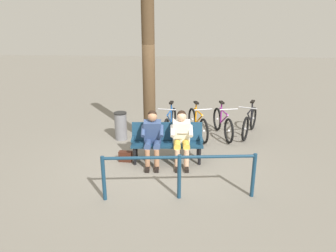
{
  "coord_description": "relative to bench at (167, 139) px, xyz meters",
  "views": [
    {
      "loc": [
        -0.7,
        6.77,
        3.15
      ],
      "look_at": [
        -0.2,
        -0.23,
        0.75
      ],
      "focal_mm": 34.47,
      "sensor_mm": 36.0,
      "label": 1
    }
  ],
  "objects": [
    {
      "name": "person_companion",
      "position": [
        0.31,
        0.19,
        0.16
      ],
      "size": [
        0.51,
        0.79,
        1.2
      ],
      "rotation": [
        0.0,
        0.0,
        0.07
      ],
      "color": "#334772",
      "rests_on": "ground"
    },
    {
      "name": "ground_plane",
      "position": [
        0.2,
        0.01,
        -0.51
      ],
      "size": [
        40.0,
        40.0,
        0.0
      ],
      "primitive_type": "plane",
      "color": "slate"
    },
    {
      "name": "railing_fence",
      "position": [
        -0.34,
        1.63,
        0.07
      ],
      "size": [
        2.74,
        0.37,
        0.85
      ],
      "rotation": [
        0.0,
        0.0,
        0.11
      ],
      "color": "navy",
      "rests_on": "ground"
    },
    {
      "name": "handbag",
      "position": [
        0.94,
        0.15,
        -0.39
      ],
      "size": [
        0.31,
        0.16,
        0.24
      ],
      "primitive_type": "cube",
      "rotation": [
        0.0,
        0.0,
        -0.06
      ],
      "color": "#3F1E14",
      "rests_on": "ground"
    },
    {
      "name": "bench",
      "position": [
        0.0,
        0.0,
        0.0
      ],
      "size": [
        1.63,
        0.59,
        0.87
      ],
      "rotation": [
        0.0,
        0.0,
        0.07
      ],
      "color": "navy",
      "rests_on": "ground"
    },
    {
      "name": "litter_bin",
      "position": [
        1.33,
        -1.23,
        -0.13
      ],
      "size": [
        0.34,
        0.34,
        0.75
      ],
      "color": "slate",
      "rests_on": "ground"
    },
    {
      "name": "bicycle_orange",
      "position": [
        -0.72,
        -1.59,
        -0.15
      ],
      "size": [
        0.63,
        1.62,
        0.94
      ],
      "rotation": [
        0.0,
        0.0,
        1.87
      ],
      "color": "black",
      "rests_on": "ground"
    },
    {
      "name": "bicycle_red",
      "position": [
        -1.41,
        -1.67,
        -0.15
      ],
      "size": [
        0.54,
        1.65,
        0.94
      ],
      "rotation": [
        0.0,
        0.0,
        1.8
      ],
      "color": "black",
      "rests_on": "ground"
    },
    {
      "name": "tree_trunk",
      "position": [
        0.54,
        -1.19,
        1.48
      ],
      "size": [
        0.32,
        0.32,
        3.97
      ],
      "primitive_type": "cylinder",
      "color": "#4C3823",
      "rests_on": "ground"
    },
    {
      "name": "bicycle_black",
      "position": [
        0.04,
        -1.55,
        -0.15
      ],
      "size": [
        0.48,
        1.67,
        0.94
      ],
      "rotation": [
        0.0,
        0.0,
        1.44
      ],
      "color": "black",
      "rests_on": "ground"
    },
    {
      "name": "person_reading",
      "position": [
        -0.33,
        0.14,
        0.16
      ],
      "size": [
        0.51,
        0.79,
        1.2
      ],
      "rotation": [
        0.0,
        0.0,
        0.07
      ],
      "color": "white",
      "rests_on": "ground"
    },
    {
      "name": "bicycle_blue",
      "position": [
        -2.16,
        -1.82,
        -0.15
      ],
      "size": [
        0.71,
        1.58,
        0.94
      ],
      "rotation": [
        0.0,
        0.0,
        1.2
      ],
      "color": "black",
      "rests_on": "ground"
    }
  ]
}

